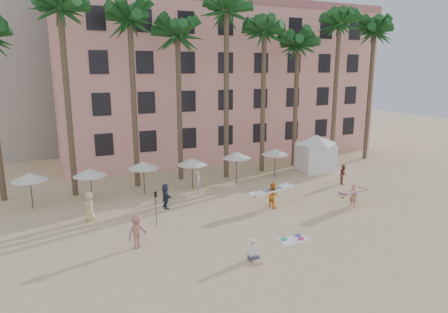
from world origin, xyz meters
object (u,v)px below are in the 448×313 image
pink_hotel (216,83)px  carrier_white (273,194)px  carrier_yellow (353,194)px  cabana (316,150)px

pink_hotel → carrier_white: (-4.42, -20.25, -7.02)m
pink_hotel → carrier_yellow: pink_hotel is taller
cabana → pink_hotel: bearing=110.1°
pink_hotel → cabana: (4.77, -13.00, -5.93)m
carrier_yellow → pink_hotel: bearing=92.3°
cabana → carrier_white: (-9.19, -7.24, -1.08)m
pink_hotel → carrier_white: bearing=-102.3°
pink_hotel → cabana: size_ratio=6.88×
carrier_yellow → carrier_white: 5.80m
pink_hotel → cabana: 15.07m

